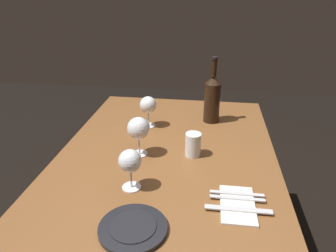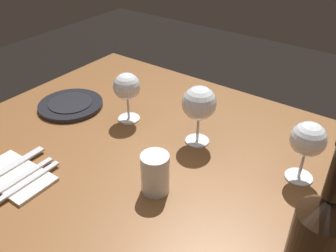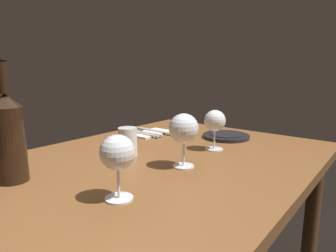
{
  "view_description": "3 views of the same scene",
  "coord_description": "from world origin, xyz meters",
  "px_view_note": "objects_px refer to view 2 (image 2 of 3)",
  "views": [
    {
      "loc": [
        1.11,
        0.16,
        1.4
      ],
      "look_at": [
        -0.0,
        0.0,
        0.87
      ],
      "focal_mm": 33.29,
      "sensor_mm": 36.0,
      "label": 1
    },
    {
      "loc": [
        -0.39,
        0.59,
        1.32
      ],
      "look_at": [
        0.03,
        0.0,
        0.84
      ],
      "focal_mm": 38.72,
      "sensor_mm": 36.0,
      "label": 2
    },
    {
      "loc": [
        -0.68,
        -0.61,
        1.04
      ],
      "look_at": [
        -0.02,
        -0.08,
        0.87
      ],
      "focal_mm": 30.95,
      "sensor_mm": 36.0,
      "label": 3
    }
  ],
  "objects_px": {
    "water_tumbler": "(155,175)",
    "dinner_plate": "(71,105)",
    "table_knife": "(7,169)",
    "fork_inner": "(21,178)",
    "folded_napkin": "(15,176)",
    "wine_glass_centre": "(199,104)",
    "fork_outer": "(27,182)",
    "wine_glass_right": "(308,140)",
    "wine_bottle": "(313,250)",
    "wine_glass_left": "(127,88)"
  },
  "relations": [
    {
      "from": "wine_glass_right",
      "to": "table_knife",
      "type": "xyz_separation_m",
      "value": [
        0.58,
        0.4,
        -0.1
      ]
    },
    {
      "from": "wine_glass_left",
      "to": "table_knife",
      "type": "bearing_deg",
      "value": 77.95
    },
    {
      "from": "folded_napkin",
      "to": "table_knife",
      "type": "bearing_deg",
      "value": 0.0
    },
    {
      "from": "wine_glass_right",
      "to": "table_knife",
      "type": "height_order",
      "value": "wine_glass_right"
    },
    {
      "from": "folded_napkin",
      "to": "fork_outer",
      "type": "distance_m",
      "value": 0.05
    },
    {
      "from": "folded_napkin",
      "to": "fork_outer",
      "type": "height_order",
      "value": "fork_outer"
    },
    {
      "from": "wine_glass_right",
      "to": "wine_glass_centre",
      "type": "xyz_separation_m",
      "value": [
        0.28,
        0.02,
        0.01
      ]
    },
    {
      "from": "wine_bottle",
      "to": "table_knife",
      "type": "bearing_deg",
      "value": 7.93
    },
    {
      "from": "wine_glass_left",
      "to": "fork_inner",
      "type": "relative_size",
      "value": 0.83
    },
    {
      "from": "water_tumbler",
      "to": "fork_inner",
      "type": "distance_m",
      "value": 0.32
    },
    {
      "from": "folded_napkin",
      "to": "fork_inner",
      "type": "bearing_deg",
      "value": 180.0
    },
    {
      "from": "wine_glass_left",
      "to": "folded_napkin",
      "type": "bearing_deg",
      "value": 82.57
    },
    {
      "from": "wine_glass_left",
      "to": "fork_outer",
      "type": "bearing_deg",
      "value": 90.45
    },
    {
      "from": "wine_glass_right",
      "to": "wine_bottle",
      "type": "xyz_separation_m",
      "value": [
        -0.1,
        0.3,
        0.02
      ]
    },
    {
      "from": "fork_outer",
      "to": "table_knife",
      "type": "relative_size",
      "value": 0.86
    },
    {
      "from": "wine_glass_left",
      "to": "wine_bottle",
      "type": "distance_m",
      "value": 0.66
    },
    {
      "from": "fork_inner",
      "to": "table_knife",
      "type": "distance_m",
      "value": 0.06
    },
    {
      "from": "wine_bottle",
      "to": "fork_outer",
      "type": "height_order",
      "value": "wine_bottle"
    },
    {
      "from": "dinner_plate",
      "to": "wine_bottle",
      "type": "bearing_deg",
      "value": 165.26
    },
    {
      "from": "water_tumbler",
      "to": "folded_napkin",
      "type": "relative_size",
      "value": 0.52
    },
    {
      "from": "dinner_plate",
      "to": "fork_outer",
      "type": "distance_m",
      "value": 0.37
    },
    {
      "from": "wine_glass_right",
      "to": "table_knife",
      "type": "relative_size",
      "value": 0.73
    },
    {
      "from": "wine_glass_left",
      "to": "fork_outer",
      "type": "distance_m",
      "value": 0.37
    },
    {
      "from": "folded_napkin",
      "to": "table_knife",
      "type": "height_order",
      "value": "table_knife"
    },
    {
      "from": "fork_outer",
      "to": "fork_inner",
      "type": "bearing_deg",
      "value": 0.0
    },
    {
      "from": "wine_glass_right",
      "to": "water_tumbler",
      "type": "xyz_separation_m",
      "value": [
        0.25,
        0.24,
        -0.07
      ]
    },
    {
      "from": "wine_bottle",
      "to": "folded_napkin",
      "type": "distance_m",
      "value": 0.67
    },
    {
      "from": "water_tumbler",
      "to": "dinner_plate",
      "type": "relative_size",
      "value": 0.49
    },
    {
      "from": "wine_bottle",
      "to": "fork_outer",
      "type": "relative_size",
      "value": 1.83
    },
    {
      "from": "wine_glass_centre",
      "to": "table_knife",
      "type": "height_order",
      "value": "wine_glass_centre"
    },
    {
      "from": "wine_glass_centre",
      "to": "folded_napkin",
      "type": "height_order",
      "value": "wine_glass_centre"
    },
    {
      "from": "fork_inner",
      "to": "fork_outer",
      "type": "xyz_separation_m",
      "value": [
        -0.02,
        0.0,
        0.0
      ]
    },
    {
      "from": "wine_bottle",
      "to": "folded_napkin",
      "type": "xyz_separation_m",
      "value": [
        0.66,
        0.1,
        -0.12
      ]
    },
    {
      "from": "wine_glass_centre",
      "to": "table_knife",
      "type": "bearing_deg",
      "value": 51.54
    },
    {
      "from": "wine_glass_right",
      "to": "wine_glass_centre",
      "type": "relative_size",
      "value": 0.92
    },
    {
      "from": "wine_glass_right",
      "to": "dinner_plate",
      "type": "bearing_deg",
      "value": 7.49
    },
    {
      "from": "dinner_plate",
      "to": "folded_napkin",
      "type": "bearing_deg",
      "value": 116.11
    },
    {
      "from": "dinner_plate",
      "to": "fork_inner",
      "type": "height_order",
      "value": "dinner_plate"
    },
    {
      "from": "folded_napkin",
      "to": "fork_outer",
      "type": "xyz_separation_m",
      "value": [
        -0.05,
        0.0,
        0.01
      ]
    },
    {
      "from": "folded_napkin",
      "to": "table_knife",
      "type": "relative_size",
      "value": 0.91
    },
    {
      "from": "folded_napkin",
      "to": "table_knife",
      "type": "xyz_separation_m",
      "value": [
        0.03,
        0.0,
        0.01
      ]
    },
    {
      "from": "table_knife",
      "to": "water_tumbler",
      "type": "bearing_deg",
      "value": -153.48
    },
    {
      "from": "wine_glass_right",
      "to": "folded_napkin",
      "type": "xyz_separation_m",
      "value": [
        0.55,
        0.4,
        -0.11
      ]
    },
    {
      "from": "wine_glass_right",
      "to": "fork_outer",
      "type": "relative_size",
      "value": 0.85
    },
    {
      "from": "wine_glass_left",
      "to": "wine_glass_centre",
      "type": "height_order",
      "value": "wine_glass_centre"
    },
    {
      "from": "wine_glass_left",
      "to": "fork_outer",
      "type": "height_order",
      "value": "wine_glass_left"
    },
    {
      "from": "dinner_plate",
      "to": "table_knife",
      "type": "height_order",
      "value": "dinner_plate"
    },
    {
      "from": "table_knife",
      "to": "fork_outer",
      "type": "bearing_deg",
      "value": 180.0
    },
    {
      "from": "fork_inner",
      "to": "folded_napkin",
      "type": "bearing_deg",
      "value": 0.0
    },
    {
      "from": "wine_glass_left",
      "to": "wine_glass_right",
      "type": "xyz_separation_m",
      "value": [
        -0.51,
        -0.04,
        0.0
      ]
    }
  ]
}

